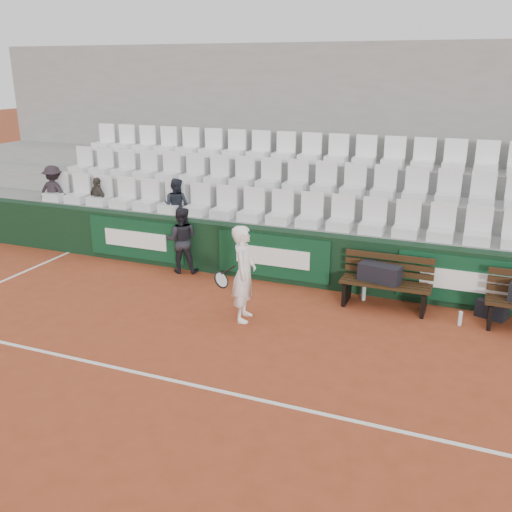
{
  "coord_description": "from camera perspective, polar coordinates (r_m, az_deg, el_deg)",
  "views": [
    {
      "loc": [
        3.28,
        -5.65,
        3.9
      ],
      "look_at": [
        0.04,
        2.4,
        1.0
      ],
      "focal_mm": 40.0,
      "sensor_mm": 36.0,
      "label": 1
    }
  ],
  "objects": [
    {
      "name": "seat_row_front",
      "position": [
        10.93,
        3.85,
        4.75
      ],
      "size": [
        11.9,
        0.44,
        0.63
      ],
      "primitive_type": "cube",
      "color": "silver",
      "rests_on": "grandstand_tier_front"
    },
    {
      "name": "ground",
      "position": [
        7.61,
        -7.2,
        -12.51
      ],
      "size": [
        80.0,
        80.0,
        0.0
      ],
      "primitive_type": "plane",
      "color": "#973E22",
      "rests_on": "ground"
    },
    {
      "name": "ball_kid",
      "position": [
        11.27,
        -7.45,
        1.59
      ],
      "size": [
        0.77,
        0.68,
        1.32
      ],
      "primitive_type": "imported",
      "rotation": [
        0.0,
        0.0,
        3.46
      ],
      "color": "black",
      "rests_on": "ground"
    },
    {
      "name": "court_baseline",
      "position": [
        7.61,
        -7.2,
        -12.49
      ],
      "size": [
        18.0,
        0.06,
        0.01
      ],
      "primitive_type": "cube",
      "color": "white",
      "rests_on": "ground"
    },
    {
      "name": "seat_row_back",
      "position": [
        12.56,
        6.71,
        10.63
      ],
      "size": [
        11.9,
        0.44,
        0.63
      ],
      "primitive_type": "cube",
      "color": "white",
      "rests_on": "grandstand_tier_back"
    },
    {
      "name": "grandstand_tier_back",
      "position": [
        12.95,
        6.71,
        5.17
      ],
      "size": [
        18.0,
        0.95,
        1.9
      ],
      "primitive_type": "cube",
      "color": "gray",
      "rests_on": "ground"
    },
    {
      "name": "grandstand_tier_front",
      "position": [
        11.31,
        4.04,
        0.93
      ],
      "size": [
        18.0,
        0.95,
        1.0
      ],
      "primitive_type": "cube",
      "color": "gray",
      "rests_on": "ground"
    },
    {
      "name": "spectator_c",
      "position": [
        11.96,
        -8.06,
        7.1
      ],
      "size": [
        0.57,
        0.44,
        1.16
      ],
      "primitive_type": "imported",
      "rotation": [
        0.0,
        0.0,
        3.15
      ],
      "color": "#1D222C",
      "rests_on": "grandstand_tier_front"
    },
    {
      "name": "spectator_b",
      "position": [
        13.06,
        -15.65,
        7.28
      ],
      "size": [
        0.66,
        0.45,
        1.04
      ],
      "primitive_type": "imported",
      "rotation": [
        0.0,
        0.0,
        2.78
      ],
      "color": "#37322C",
      "rests_on": "grandstand_tier_front"
    },
    {
      "name": "sports_bag_ground",
      "position": [
        10.08,
        22.54,
        -4.91
      ],
      "size": [
        0.54,
        0.43,
        0.29
      ],
      "primitive_type": "cube",
      "rotation": [
        0.0,
        0.0,
        -0.36
      ],
      "color": "black",
      "rests_on": "ground"
    },
    {
      "name": "grandstand_tier_mid",
      "position": [
        12.12,
        5.46,
        3.19
      ],
      "size": [
        18.0,
        0.95,
        1.45
      ],
      "primitive_type": "cube",
      "color": "gray",
      "rests_on": "ground"
    },
    {
      "name": "grandstand_rear_wall",
      "position": [
        13.33,
        7.64,
        10.97
      ],
      "size": [
        18.0,
        0.3,
        4.4
      ],
      "primitive_type": "cube",
      "color": "gray",
      "rests_on": "ground"
    },
    {
      "name": "water_bottle_far",
      "position": [
        9.6,
        19.74,
        -5.9
      ],
      "size": [
        0.06,
        0.06,
        0.23
      ],
      "primitive_type": "cylinder",
      "color": "silver",
      "rests_on": "ground"
    },
    {
      "name": "water_bottle_near",
      "position": [
        10.16,
        10.73,
        -3.67
      ],
      "size": [
        0.07,
        0.07,
        0.26
      ],
      "primitive_type": "cylinder",
      "color": "silver",
      "rests_on": "ground"
    },
    {
      "name": "bench_left",
      "position": [
        9.89,
        12.74,
        -3.83
      ],
      "size": [
        1.5,
        0.56,
        0.45
      ],
      "primitive_type": "cube",
      "color": "#34200F",
      "rests_on": "ground"
    },
    {
      "name": "back_barrier",
      "position": [
        10.72,
        3.33,
        -0.05
      ],
      "size": [
        18.0,
        0.34,
        1.0
      ],
      "color": "black",
      "rests_on": "ground"
    },
    {
      "name": "spectator_a",
      "position": [
        13.8,
        -19.73,
        7.85
      ],
      "size": [
        0.82,
        0.5,
        1.23
      ],
      "primitive_type": "imported",
      "rotation": [
        0.0,
        0.0,
        3.2
      ],
      "color": "black",
      "rests_on": "grandstand_tier_front"
    },
    {
      "name": "sports_bag_left",
      "position": [
        9.79,
        12.27,
        -1.68
      ],
      "size": [
        0.74,
        0.43,
        0.3
      ],
      "primitive_type": "cube",
      "rotation": [
        0.0,
        0.0,
        -0.2
      ],
      "color": "black",
      "rests_on": "bench_left"
    },
    {
      "name": "tennis_player",
      "position": [
        9.01,
        -1.23,
        -1.76
      ],
      "size": [
        0.74,
        0.64,
        1.57
      ],
      "color": "white",
      "rests_on": "ground"
    },
    {
      "name": "seat_row_mid",
      "position": [
        11.73,
        5.37,
        7.89
      ],
      "size": [
        11.9,
        0.44,
        0.63
      ],
      "primitive_type": "cube",
      "color": "silver",
      "rests_on": "grandstand_tier_mid"
    }
  ]
}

